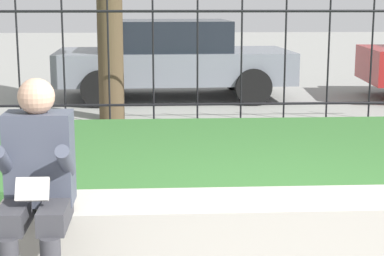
# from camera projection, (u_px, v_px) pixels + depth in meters

# --- Properties ---
(stone_bench) EXTENTS (2.87, 0.54, 0.44)m
(stone_bench) POSITION_uv_depth(u_px,v_px,m) (230.00, 236.00, 4.08)
(stone_bench) COLOR #ADA89E
(stone_bench) RESTS_ON ground_plane
(person_seated_reader) EXTENTS (0.42, 0.73, 1.24)m
(person_seated_reader) POSITION_uv_depth(u_px,v_px,m) (37.00, 180.00, 3.63)
(person_seated_reader) COLOR black
(person_seated_reader) RESTS_ON ground_plane
(grass_berm) EXTENTS (8.77, 2.87, 0.30)m
(grass_berm) POSITION_uv_depth(u_px,v_px,m) (241.00, 160.00, 6.20)
(grass_berm) COLOR #33662D
(grass_berm) RESTS_ON ground_plane
(iron_fence) EXTENTS (6.77, 0.03, 1.75)m
(iron_fence) POSITION_uv_depth(u_px,v_px,m) (220.00, 61.00, 8.19)
(iron_fence) COLOR black
(iron_fence) RESTS_ON ground_plane
(car_parked_center) EXTENTS (4.03, 2.11, 1.34)m
(car_parked_center) POSITION_uv_depth(u_px,v_px,m) (171.00, 57.00, 11.02)
(car_parked_center) COLOR slate
(car_parked_center) RESTS_ON ground_plane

